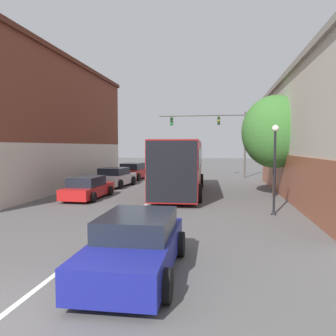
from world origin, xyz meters
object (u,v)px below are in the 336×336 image
parked_car_left_near (133,172)px  street_tree_near (275,132)px  hatchback_foreground (136,245)px  parked_car_left_mid (88,188)px  parked_car_left_far (115,177)px  traffic_signal_gantry (218,130)px  street_lamp (275,166)px  bus (180,164)px

parked_car_left_near → street_tree_near: bearing=-124.8°
hatchback_foreground → parked_car_left_mid: bearing=27.1°
parked_car_left_far → traffic_signal_gantry: bearing=-35.4°
traffic_signal_gantry → street_lamp: size_ratio=2.16×
parked_car_left_near → street_lamp: size_ratio=1.17×
street_lamp → parked_car_left_mid: bearing=162.9°
parked_car_left_far → parked_car_left_mid: bearing=-171.4°
traffic_signal_gantry → street_lamp: bearing=-81.6°
traffic_signal_gantry → street_tree_near: (3.44, -12.06, -0.75)m
street_tree_near → traffic_signal_gantry: bearing=105.9°
bus → parked_car_left_mid: bus is taller
hatchback_foreground → traffic_signal_gantry: traffic_signal_gantry is taller
bus → traffic_signal_gantry: (2.28, 11.71, 2.73)m
parked_car_left_mid → street_lamp: 10.46m
parked_car_left_mid → traffic_signal_gantry: (7.29, 14.50, 4.01)m
bus → street_lamp: bearing=-142.6°
parked_car_left_near → traffic_signal_gantry: (7.62, 3.37, 3.90)m
bus → parked_car_left_near: bearing=30.1°
parked_car_left_mid → street_tree_near: size_ratio=0.72×
parked_car_left_mid → street_lamp: (9.89, -3.03, 1.55)m
parked_car_left_near → parked_car_left_far: bearing=-176.4°
hatchback_foreground → street_tree_near: bearing=-23.1°
hatchback_foreground → street_tree_near: 14.18m
bus → traffic_signal_gantry: size_ratio=1.23×
hatchback_foreground → street_lamp: street_lamp is taller
hatchback_foreground → bus: bearing=1.3°
traffic_signal_gantry → street_tree_near: traffic_signal_gantry is taller
bus → street_lamp: 7.60m
hatchback_foreground → street_lamp: bearing=-31.5°
bus → parked_car_left_far: size_ratio=2.44×
street_lamp → bus: bearing=129.9°
bus → street_tree_near: size_ratio=1.73×
bus → hatchback_foreground: size_ratio=2.38×
hatchback_foreground → parked_car_left_mid: size_ratio=1.01×
parked_car_left_far → street_lamp: bearing=-125.2°
hatchback_foreground → parked_car_left_far: parked_car_left_far is taller
hatchback_foreground → parked_car_left_mid: hatchback_foreground is taller
bus → street_tree_near: 6.07m
hatchback_foreground → street_lamp: 8.64m
traffic_signal_gantry → bus: bearing=-101.0°
bus → parked_car_left_mid: (-5.01, -2.80, -1.28)m
parked_car_left_near → traffic_signal_gantry: size_ratio=0.54×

